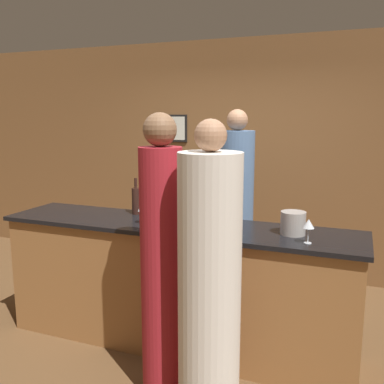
# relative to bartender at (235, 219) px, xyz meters

# --- Properties ---
(ground_plane) EXTENTS (14.00, 14.00, 0.00)m
(ground_plane) POSITION_rel_bartender_xyz_m (-0.27, -0.84, -0.92)
(ground_plane) COLOR brown
(back_wall) EXTENTS (8.00, 0.08, 2.80)m
(back_wall) POSITION_rel_bartender_xyz_m (-0.28, 1.12, 0.48)
(back_wall) COLOR brown
(back_wall) RESTS_ON ground_plane
(bar_counter) EXTENTS (2.97, 0.65, 1.05)m
(bar_counter) POSITION_rel_bartender_xyz_m (-0.27, -0.84, -0.40)
(bar_counter) COLOR #996638
(bar_counter) RESTS_ON ground_plane
(bartender) EXTENTS (0.34, 0.34, 1.97)m
(bartender) POSITION_rel_bartender_xyz_m (0.00, 0.00, 0.00)
(bartender) COLOR #4C6B93
(bartender) RESTS_ON ground_plane
(guest_0) EXTENTS (0.28, 0.28, 1.93)m
(guest_0) POSITION_rel_bartender_xyz_m (-0.09, -1.47, 0.00)
(guest_0) COLOR maroon
(guest_0) RESTS_ON ground_plane
(guest_1) EXTENTS (0.39, 0.39, 1.90)m
(guest_1) POSITION_rel_bartender_xyz_m (0.29, -1.60, -0.04)
(guest_1) COLOR silver
(guest_1) RESTS_ON ground_plane
(wine_bottle_0) EXTENTS (0.07, 0.07, 0.32)m
(wine_bottle_0) POSITION_rel_bartender_xyz_m (-0.73, -0.65, 0.25)
(wine_bottle_0) COLOR black
(wine_bottle_0) RESTS_ON bar_counter
(wine_bottle_1) EXTENTS (0.07, 0.07, 0.29)m
(wine_bottle_1) POSITION_rel_bartender_xyz_m (-0.17, -1.05, 0.24)
(wine_bottle_1) COLOR black
(wine_bottle_1) RESTS_ON bar_counter
(ice_bucket) EXTENTS (0.18, 0.18, 0.17)m
(ice_bucket) POSITION_rel_bartender_xyz_m (0.66, -0.81, 0.21)
(ice_bucket) COLOR #9E9993
(ice_bucket) RESTS_ON bar_counter
(wine_glass_0) EXTENTS (0.07, 0.07, 0.18)m
(wine_glass_0) POSITION_rel_bartender_xyz_m (-0.52, -0.93, 0.26)
(wine_glass_0) COLOR silver
(wine_glass_0) RESTS_ON bar_counter
(wine_glass_1) EXTENTS (0.08, 0.08, 0.17)m
(wine_glass_1) POSITION_rel_bartender_xyz_m (0.79, -1.00, 0.26)
(wine_glass_1) COLOR silver
(wine_glass_1) RESTS_ON bar_counter
(wine_glass_2) EXTENTS (0.08, 0.08, 0.15)m
(wine_glass_2) POSITION_rel_bartender_xyz_m (0.10, -0.92, 0.24)
(wine_glass_2) COLOR silver
(wine_glass_2) RESTS_ON bar_counter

